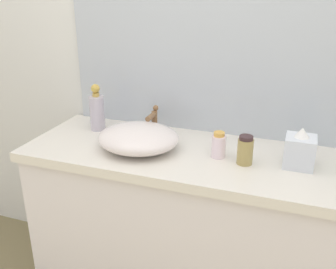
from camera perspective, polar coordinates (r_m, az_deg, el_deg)
name	(u,v)px	position (r m, az deg, el deg)	size (l,w,h in m)	color
bathroom_wall_rear	(216,42)	(1.89, 7.13, 13.50)	(6.00, 0.06, 2.60)	silver
vanity_counter	(195,233)	(1.93, 4.12, -14.42)	(1.59, 0.56, 0.86)	silver
wall_mirror_panel	(218,26)	(1.84, 7.44, 15.72)	(1.51, 0.01, 1.04)	#B2BCC6
sink_basin	(138,138)	(1.74, -4.44, -0.48)	(0.37, 0.34, 0.11)	silver
faucet	(154,119)	(1.89, -2.16, 2.36)	(0.03, 0.12, 0.14)	brown
lotion_bottle	(97,111)	(1.98, -10.55, 3.51)	(0.08, 0.08, 0.24)	#BDB6C6
perfume_bottle	(245,150)	(1.62, 11.44, -2.32)	(0.07, 0.07, 0.12)	#A59050
spray_can	(219,145)	(1.66, 7.56, -1.62)	(0.06, 0.06, 0.12)	white
tissue_box	(300,150)	(1.65, 19.07, -2.19)	(0.12, 0.12, 0.17)	silver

